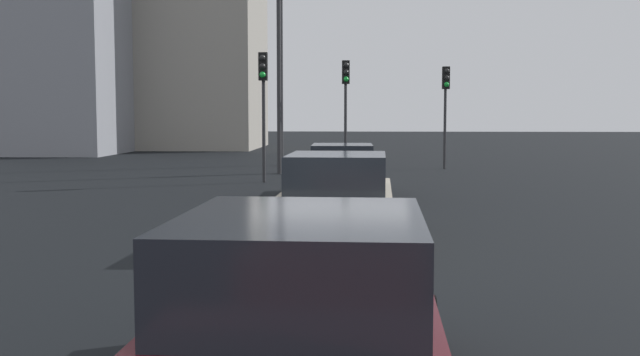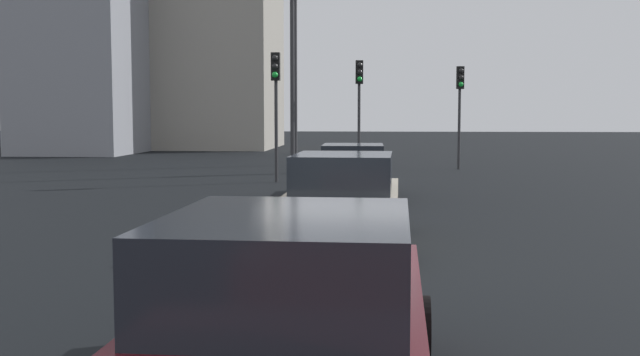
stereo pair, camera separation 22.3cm
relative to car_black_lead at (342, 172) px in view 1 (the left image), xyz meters
name	(u,v)px [view 1 (the left image)]	position (x,y,z in m)	size (l,w,h in m)	color
ground_plane	(331,258)	(-7.92, -0.03, -0.81)	(160.00, 160.00, 0.20)	black
car_black_lead	(342,172)	(0.00, 0.00, 0.00)	(4.45, 2.08, 1.45)	black
car_beige_second	(338,200)	(-7.07, -0.11, 0.05)	(4.82, 2.17, 1.58)	tan
car_maroon_third	(305,328)	(-14.94, -0.13, 0.06)	(4.79, 2.15, 1.60)	#510F16
traffic_light_near_left	(446,96)	(10.67, -3.88, 2.26)	(0.33, 0.31, 4.13)	#2D2D30
traffic_light_near_right	(263,89)	(4.32, 2.68, 2.32)	(0.32, 0.29, 4.22)	#2D2D30
traffic_light_far_left	(346,92)	(9.26, 0.12, 2.37)	(0.33, 0.30, 4.29)	#2D2D30
street_lamp_kerbside	(279,66)	(7.98, 2.57, 3.30)	(0.56, 0.36, 6.74)	#2D2D30
street_lamp_far	(281,65)	(12.49, 2.98, 3.61)	(0.56, 0.36, 7.33)	#2D2D30
building_facade_left	(199,23)	(28.56, 9.97, 7.35)	(9.17, 7.65, 16.10)	gray
building_facade_center	(70,33)	(22.09, 15.97, 6.05)	(8.92, 6.02, 13.51)	gray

